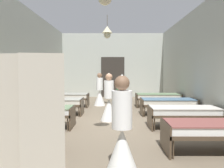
{
  "coord_description": "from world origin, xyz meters",
  "views": [
    {
      "loc": [
        0.08,
        -7.22,
        1.52
      ],
      "look_at": [
        0.0,
        1.79,
        1.05
      ],
      "focal_mm": 37.48,
      "sensor_mm": 36.0,
      "label": 1
    }
  ],
  "objects_px": {
    "bed_left_row_1": "(38,112)",
    "privacy_screen": "(1,141)",
    "potted_plant": "(119,91)",
    "bed_right_row_2": "(168,103)",
    "bed_left_row_2": "(56,102)",
    "nurse_far_aisle": "(109,104)",
    "bed_left_row_3": "(67,97)",
    "nurse_mid_aisle": "(122,140)",
    "nurse_near_aisle": "(100,94)",
    "bed_left_row_0": "(6,129)",
    "bed_right_row_0": "(215,129)",
    "bed_right_row_1": "(184,112)",
    "bed_right_row_3": "(158,97)"
  },
  "relations": [
    {
      "from": "bed_left_row_1",
      "to": "privacy_screen",
      "type": "bearing_deg",
      "value": -76.73
    },
    {
      "from": "potted_plant",
      "to": "bed_right_row_2",
      "type": "bearing_deg",
      "value": -52.42
    },
    {
      "from": "bed_left_row_1",
      "to": "bed_left_row_2",
      "type": "height_order",
      "value": "same"
    },
    {
      "from": "nurse_far_aisle",
      "to": "privacy_screen",
      "type": "height_order",
      "value": "privacy_screen"
    },
    {
      "from": "bed_left_row_3",
      "to": "nurse_mid_aisle",
      "type": "height_order",
      "value": "nurse_mid_aisle"
    },
    {
      "from": "nurse_mid_aisle",
      "to": "privacy_screen",
      "type": "height_order",
      "value": "privacy_screen"
    },
    {
      "from": "nurse_near_aisle",
      "to": "bed_left_row_2",
      "type": "bearing_deg",
      "value": -135.48
    },
    {
      "from": "bed_left_row_0",
      "to": "bed_left_row_3",
      "type": "relative_size",
      "value": 1.0
    },
    {
      "from": "bed_right_row_2",
      "to": "nurse_near_aisle",
      "type": "bearing_deg",
      "value": 138.14
    },
    {
      "from": "bed_left_row_0",
      "to": "nurse_far_aisle",
      "type": "distance_m",
      "value": 3.41
    },
    {
      "from": "bed_left_row_0",
      "to": "nurse_mid_aisle",
      "type": "relative_size",
      "value": 1.28
    },
    {
      "from": "bed_right_row_0",
      "to": "nurse_mid_aisle",
      "type": "distance_m",
      "value": 2.05
    },
    {
      "from": "nurse_mid_aisle",
      "to": "nurse_near_aisle",
      "type": "bearing_deg",
      "value": -72.04
    },
    {
      "from": "bed_right_row_2",
      "to": "nurse_near_aisle",
      "type": "height_order",
      "value": "nurse_near_aisle"
    },
    {
      "from": "nurse_mid_aisle",
      "to": "privacy_screen",
      "type": "bearing_deg",
      "value": 54.43
    },
    {
      "from": "bed_left_row_2",
      "to": "bed_right_row_1",
      "type": "bearing_deg",
      "value": -25.63
    },
    {
      "from": "nurse_near_aisle",
      "to": "nurse_mid_aisle",
      "type": "distance_m",
      "value": 7.13
    },
    {
      "from": "bed_right_row_1",
      "to": "bed_left_row_1",
      "type": "bearing_deg",
      "value": 180.0
    },
    {
      "from": "bed_left_row_1",
      "to": "bed_right_row_2",
      "type": "xyz_separation_m",
      "value": [
        3.96,
        1.9,
        0.0
      ]
    },
    {
      "from": "nurse_mid_aisle",
      "to": "potted_plant",
      "type": "distance_m",
      "value": 6.97
    },
    {
      "from": "bed_right_row_1",
      "to": "bed_left_row_2",
      "type": "relative_size",
      "value": 1.0
    },
    {
      "from": "privacy_screen",
      "to": "potted_plant",
      "type": "bearing_deg",
      "value": 85.88
    },
    {
      "from": "bed_right_row_2",
      "to": "privacy_screen",
      "type": "height_order",
      "value": "privacy_screen"
    },
    {
      "from": "bed_left_row_3",
      "to": "bed_left_row_2",
      "type": "bearing_deg",
      "value": -90.0
    },
    {
      "from": "potted_plant",
      "to": "privacy_screen",
      "type": "relative_size",
      "value": 0.65
    },
    {
      "from": "bed_left_row_0",
      "to": "bed_left_row_3",
      "type": "height_order",
      "value": "same"
    },
    {
      "from": "bed_right_row_0",
      "to": "bed_right_row_1",
      "type": "relative_size",
      "value": 1.0
    },
    {
      "from": "bed_left_row_3",
      "to": "potted_plant",
      "type": "height_order",
      "value": "potted_plant"
    },
    {
      "from": "bed_left_row_2",
      "to": "bed_left_row_3",
      "type": "height_order",
      "value": "same"
    },
    {
      "from": "bed_left_row_1",
      "to": "bed_right_row_0",
      "type": "bearing_deg",
      "value": -25.63
    },
    {
      "from": "bed_right_row_1",
      "to": "bed_right_row_3",
      "type": "distance_m",
      "value": 3.8
    },
    {
      "from": "bed_left_row_3",
      "to": "privacy_screen",
      "type": "relative_size",
      "value": 1.12
    },
    {
      "from": "bed_left_row_1",
      "to": "bed_right_row_3",
      "type": "relative_size",
      "value": 1.0
    },
    {
      "from": "bed_right_row_2",
      "to": "bed_right_row_3",
      "type": "bearing_deg",
      "value": 90.0
    },
    {
      "from": "bed_left_row_3",
      "to": "bed_left_row_0",
      "type": "bearing_deg",
      "value": -90.0
    },
    {
      "from": "bed_right_row_3",
      "to": "privacy_screen",
      "type": "height_order",
      "value": "privacy_screen"
    },
    {
      "from": "bed_left_row_2",
      "to": "bed_left_row_3",
      "type": "bearing_deg",
      "value": 90.0
    },
    {
      "from": "potted_plant",
      "to": "nurse_far_aisle",
      "type": "bearing_deg",
      "value": -97.28
    },
    {
      "from": "bed_left_row_2",
      "to": "bed_right_row_0",
      "type": "bearing_deg",
      "value": -43.81
    },
    {
      "from": "privacy_screen",
      "to": "bed_right_row_1",
      "type": "bearing_deg",
      "value": 58.58
    },
    {
      "from": "bed_right_row_3",
      "to": "nurse_mid_aisle",
      "type": "relative_size",
      "value": 1.28
    },
    {
      "from": "bed_right_row_2",
      "to": "nurse_far_aisle",
      "type": "distance_m",
      "value": 2.28
    },
    {
      "from": "bed_left_row_0",
      "to": "bed_left_row_2",
      "type": "relative_size",
      "value": 1.0
    },
    {
      "from": "bed_left_row_1",
      "to": "bed_left_row_2",
      "type": "bearing_deg",
      "value": 90.0
    },
    {
      "from": "bed_right_row_2",
      "to": "potted_plant",
      "type": "bearing_deg",
      "value": 127.58
    },
    {
      "from": "bed_left_row_3",
      "to": "potted_plant",
      "type": "bearing_deg",
      "value": 6.45
    },
    {
      "from": "nurse_mid_aisle",
      "to": "nurse_far_aisle",
      "type": "distance_m",
      "value": 3.85
    },
    {
      "from": "bed_right_row_0",
      "to": "bed_left_row_3",
      "type": "xyz_separation_m",
      "value": [
        -3.96,
        5.7,
        0.0
      ]
    },
    {
      "from": "nurse_far_aisle",
      "to": "bed_right_row_0",
      "type": "bearing_deg",
      "value": 39.94
    },
    {
      "from": "bed_left_row_0",
      "to": "bed_right_row_2",
      "type": "height_order",
      "value": "same"
    }
  ]
}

